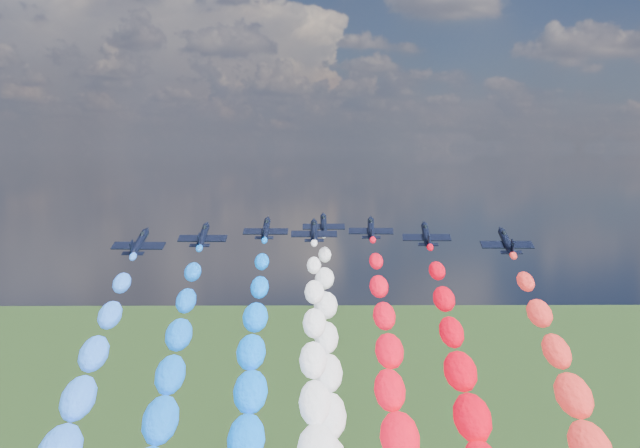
{
  "coord_description": "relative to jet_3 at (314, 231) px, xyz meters",
  "views": [
    {
      "loc": [
        -1.31,
        -133.51,
        109.23
      ],
      "look_at": [
        0.0,
        4.0,
        95.83
      ],
      "focal_mm": 43.58,
      "sensor_mm": 36.0,
      "label": 1
    }
  ],
  "objects": [
    {
      "name": "jet_3",
      "position": [
        0.0,
        0.0,
        0.0
      ],
      "size": [
        8.59,
        11.68,
        6.23
      ],
      "primitive_type": null,
      "rotation": [
        0.34,
        0.0,
        0.0
      ],
      "color": "black"
    },
    {
      "name": "jet_2",
      "position": [
        -9.26,
        4.37,
        0.0
      ],
      "size": [
        8.89,
        11.9,
        6.23
      ],
      "primitive_type": null,
      "rotation": [
        0.34,
        0.0,
        -0.03
      ],
      "color": "black"
    },
    {
      "name": "jet_4",
      "position": [
        1.97,
        13.43,
        0.0
      ],
      "size": [
        8.59,
        11.68,
        6.23
      ],
      "primitive_type": null,
      "rotation": [
        0.34,
        0.0,
        0.0
      ],
      "color": "black"
    },
    {
      "name": "jet_5",
      "position": [
        10.99,
        4.86,
        0.0
      ],
      "size": [
        9.27,
        12.17,
        6.23
      ],
      "primitive_type": null,
      "rotation": [
        0.34,
        0.0,
        -0.06
      ],
      "color": "black"
    },
    {
      "name": "jet_1",
      "position": [
        -19.73,
        -7.04,
        0.0
      ],
      "size": [
        8.84,
        11.86,
        6.23
      ],
      "primitive_type": null,
      "rotation": [
        0.34,
        0.0,
        -0.03
      ],
      "color": "black"
    },
    {
      "name": "jet_7",
      "position": [
        31.84,
        -16.65,
        0.0
      ],
      "size": [
        8.78,
        11.82,
        6.23
      ],
      "primitive_type": null,
      "rotation": [
        0.34,
        0.0,
        -0.02
      ],
      "color": "black"
    },
    {
      "name": "jet_0",
      "position": [
        -28.73,
        -17.31,
        0.0
      ],
      "size": [
        9.3,
        12.19,
        6.23
      ],
      "primitive_type": null,
      "rotation": [
        0.34,
        0.0,
        -0.07
      ],
      "color": "black"
    },
    {
      "name": "jet_6",
      "position": [
        20.09,
        -6.08,
        0.0
      ],
      "size": [
        9.13,
        12.07,
        6.23
      ],
      "primitive_type": null,
      "rotation": [
        0.34,
        0.0,
        -0.05
      ],
      "color": "black"
    }
  ]
}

